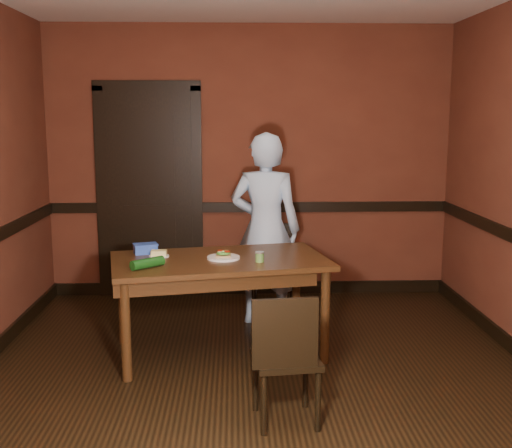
{
  "coord_description": "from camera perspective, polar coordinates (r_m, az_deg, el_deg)",
  "views": [
    {
      "loc": [
        -0.16,
        -4.17,
        1.82
      ],
      "look_at": [
        0.0,
        0.35,
        1.05
      ],
      "focal_mm": 45.0,
      "sensor_mm": 36.0,
      "label": 1
    }
  ],
  "objects": [
    {
      "name": "floor",
      "position": [
        4.56,
        0.16,
        -13.9
      ],
      "size": [
        4.0,
        4.5,
        0.01
      ],
      "primitive_type": "cube",
      "color": "black",
      "rests_on": "ground"
    },
    {
      "name": "wall_back",
      "position": [
        6.44,
        -0.59,
        5.49
      ],
      "size": [
        4.0,
        0.02,
        2.7
      ],
      "primitive_type": "cube",
      "color": "#58291A",
      "rests_on": "ground"
    },
    {
      "name": "wall_front",
      "position": [
        1.99,
        2.59,
        -4.12
      ],
      "size": [
        4.0,
        0.02,
        2.7
      ],
      "primitive_type": "cube",
      "color": "#58291A",
      "rests_on": "ground"
    },
    {
      "name": "dado_back",
      "position": [
        6.47,
        -0.57,
        1.51
      ],
      "size": [
        4.0,
        0.03,
        0.1
      ],
      "primitive_type": "cube",
      "color": "black",
      "rests_on": "ground"
    },
    {
      "name": "baseboard_back",
      "position": [
        6.65,
        -0.56,
        -5.68
      ],
      "size": [
        4.0,
        0.03,
        0.12
      ],
      "primitive_type": "cube",
      "color": "black",
      "rests_on": "ground"
    },
    {
      "name": "door",
      "position": [
        6.48,
        -9.46,
        3.09
      ],
      "size": [
        1.05,
        0.07,
        2.2
      ],
      "color": "black",
      "rests_on": "ground"
    },
    {
      "name": "dining_table",
      "position": [
        4.96,
        -3.23,
        -7.3
      ],
      "size": [
        1.75,
        1.2,
        0.75
      ],
      "primitive_type": "cube",
      "rotation": [
        0.0,
        0.0,
        0.2
      ],
      "color": "#351E0D",
      "rests_on": "floor"
    },
    {
      "name": "chair_far",
      "position": [
        5.64,
        1.56,
        -4.58
      ],
      "size": [
        0.42,
        0.42,
        0.86
      ],
      "primitive_type": null,
      "rotation": [
        0.0,
        0.0,
        -0.04
      ],
      "color": "black",
      "rests_on": "floor"
    },
    {
      "name": "chair_near",
      "position": [
        3.89,
        2.67,
        -11.68
      ],
      "size": [
        0.42,
        0.42,
        0.81
      ],
      "primitive_type": null,
      "rotation": [
        0.0,
        0.0,
        3.26
      ],
      "color": "black",
      "rests_on": "floor"
    },
    {
      "name": "person",
      "position": [
        5.58,
        0.84,
        -0.45
      ],
      "size": [
        0.68,
        0.52,
        1.68
      ],
      "primitive_type": "imported",
      "rotation": [
        0.0,
        0.0,
        2.94
      ],
      "color": "#A5C4E1",
      "rests_on": "floor"
    },
    {
      "name": "sandwich_plate",
      "position": [
        4.84,
        -2.91,
        -2.89
      ],
      "size": [
        0.25,
        0.25,
        0.06
      ],
      "rotation": [
        0.0,
        0.0,
        -0.37
      ],
      "color": "white",
      "rests_on": "dining_table"
    },
    {
      "name": "sauce_jar",
      "position": [
        4.73,
        0.33,
        -2.93
      ],
      "size": [
        0.07,
        0.07,
        0.08
      ],
      "rotation": [
        0.0,
        0.0,
        0.19
      ],
      "color": "#578639",
      "rests_on": "dining_table"
    },
    {
      "name": "cheese_saucer",
      "position": [
        4.96,
        -8.62,
        -2.66
      ],
      "size": [
        0.15,
        0.15,
        0.05
      ],
      "rotation": [
        0.0,
        0.0,
        -0.1
      ],
      "color": "white",
      "rests_on": "dining_table"
    },
    {
      "name": "food_tub",
      "position": [
        5.09,
        -9.8,
        -2.16
      ],
      "size": [
        0.21,
        0.17,
        0.08
      ],
      "rotation": [
        0.0,
        0.0,
        0.3
      ],
      "color": "blue",
      "rests_on": "dining_table"
    },
    {
      "name": "wrapped_veg",
      "position": [
        4.61,
        -9.62,
        -3.45
      ],
      "size": [
        0.24,
        0.22,
        0.07
      ],
      "primitive_type": "cylinder",
      "rotation": [
        0.0,
        1.57,
        0.73
      ],
      "color": "#113E10",
      "rests_on": "dining_table"
    }
  ]
}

